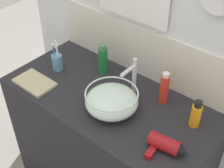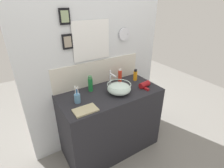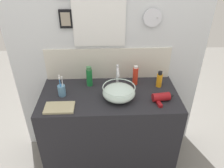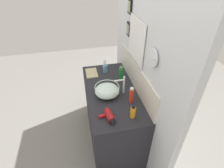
# 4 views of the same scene
# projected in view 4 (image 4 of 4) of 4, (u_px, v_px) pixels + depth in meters

# --- Properties ---
(ground_plane) EXTENTS (6.00, 6.00, 0.00)m
(ground_plane) POSITION_uv_depth(u_px,v_px,m) (112.00, 136.00, 2.49)
(ground_plane) COLOR gray
(vanity_counter) EXTENTS (1.17, 0.57, 0.83)m
(vanity_counter) POSITION_uv_depth(u_px,v_px,m) (112.00, 115.00, 2.24)
(vanity_counter) COLOR #232328
(vanity_counter) RESTS_ON ground
(back_panel) EXTENTS (1.79, 0.09, 2.52)m
(back_panel) POSITION_uv_depth(u_px,v_px,m) (141.00, 54.00, 1.80)
(back_panel) COLOR silver
(back_panel) RESTS_ON ground
(glass_bowl_sink) EXTENTS (0.27, 0.27, 0.11)m
(glass_bowl_sink) POSITION_uv_depth(u_px,v_px,m) (107.00, 91.00, 1.89)
(glass_bowl_sink) COLOR silver
(glass_bowl_sink) RESTS_ON vanity_counter
(faucet) EXTENTS (0.02, 0.12, 0.21)m
(faucet) POSITION_uv_depth(u_px,v_px,m) (123.00, 84.00, 1.88)
(faucet) COLOR silver
(faucet) RESTS_ON vanity_counter
(hair_drier) EXTENTS (0.19, 0.15, 0.07)m
(hair_drier) POSITION_uv_depth(u_px,v_px,m) (110.00, 117.00, 1.62)
(hair_drier) COLOR maroon
(hair_drier) RESTS_ON vanity_counter
(toothbrush_cup) EXTENTS (0.06, 0.06, 0.19)m
(toothbrush_cup) POSITION_uv_depth(u_px,v_px,m) (105.00, 68.00, 2.28)
(toothbrush_cup) COLOR #598CB2
(toothbrush_cup) RESTS_ON vanity_counter
(spray_bottle) EXTENTS (0.05, 0.05, 0.15)m
(spray_bottle) POSITION_uv_depth(u_px,v_px,m) (133.00, 112.00, 1.62)
(spray_bottle) COLOR orange
(spray_bottle) RESTS_ON vanity_counter
(lotion_bottle) EXTENTS (0.05, 0.05, 0.18)m
(lotion_bottle) POSITION_uv_depth(u_px,v_px,m) (131.00, 95.00, 1.78)
(lotion_bottle) COLOR red
(lotion_bottle) RESTS_ON vanity_counter
(shampoo_bottle) EXTENTS (0.05, 0.05, 0.18)m
(shampoo_bottle) POSITION_uv_depth(u_px,v_px,m) (121.00, 74.00, 2.11)
(shampoo_bottle) COLOR #197233
(shampoo_bottle) RESTS_ON vanity_counter
(hand_towel) EXTENTS (0.23, 0.15, 0.02)m
(hand_towel) POSITION_uv_depth(u_px,v_px,m) (92.00, 73.00, 2.27)
(hand_towel) COLOR tan
(hand_towel) RESTS_ON vanity_counter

